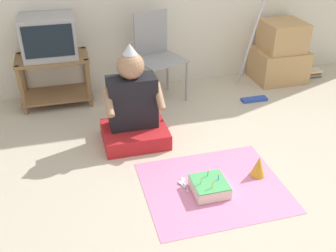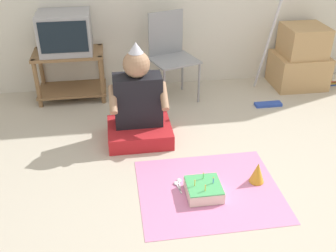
{
  "view_description": "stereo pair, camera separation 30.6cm",
  "coord_description": "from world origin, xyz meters",
  "px_view_note": "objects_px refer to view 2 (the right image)",
  "views": [
    {
      "loc": [
        -1.11,
        -2.11,
        1.91
      ],
      "look_at": [
        -0.42,
        0.43,
        0.35
      ],
      "focal_mm": 42.0,
      "sensor_mm": 36.0,
      "label": 1
    },
    {
      "loc": [
        -0.81,
        -2.17,
        1.91
      ],
      "look_at": [
        -0.42,
        0.43,
        0.35
      ],
      "focal_mm": 42.0,
      "sensor_mm": 36.0,
      "label": 2
    }
  ],
  "objects_px": {
    "cardboard_box_stack": "(300,59)",
    "dust_mop": "(268,70)",
    "book_pile": "(335,80)",
    "party_hat_blue": "(257,172)",
    "tv": "(65,33)",
    "birthday_cake": "(204,189)",
    "folding_chair": "(170,51)",
    "person_seated": "(138,108)"
  },
  "relations": [
    {
      "from": "cardboard_box_stack",
      "to": "dust_mop",
      "type": "xyz_separation_m",
      "value": [
        -0.51,
        -0.33,
        0.03
      ]
    },
    {
      "from": "dust_mop",
      "to": "book_pile",
      "type": "xyz_separation_m",
      "value": [
        0.97,
        0.3,
        -0.31
      ]
    },
    {
      "from": "party_hat_blue",
      "to": "tv",
      "type": "bearing_deg",
      "value": 130.83
    },
    {
      "from": "cardboard_box_stack",
      "to": "birthday_cake",
      "type": "relative_size",
      "value": 2.73
    },
    {
      "from": "tv",
      "to": "folding_chair",
      "type": "height_order",
      "value": "tv"
    },
    {
      "from": "book_pile",
      "to": "dust_mop",
      "type": "bearing_deg",
      "value": -162.94
    },
    {
      "from": "folding_chair",
      "to": "book_pile",
      "type": "xyz_separation_m",
      "value": [
        1.95,
        0.05,
        -0.48
      ]
    },
    {
      "from": "folding_chair",
      "to": "book_pile",
      "type": "height_order",
      "value": "folding_chair"
    },
    {
      "from": "book_pile",
      "to": "person_seated",
      "type": "bearing_deg",
      "value": -160.28
    },
    {
      "from": "party_hat_blue",
      "to": "birthday_cake",
      "type": "bearing_deg",
      "value": -168.34
    },
    {
      "from": "dust_mop",
      "to": "book_pile",
      "type": "distance_m",
      "value": 1.06
    },
    {
      "from": "tv",
      "to": "party_hat_blue",
      "type": "xyz_separation_m",
      "value": [
        1.47,
        -1.7,
        -0.63
      ]
    },
    {
      "from": "person_seated",
      "to": "cardboard_box_stack",
      "type": "bearing_deg",
      "value": 24.79
    },
    {
      "from": "person_seated",
      "to": "folding_chair",
      "type": "bearing_deg",
      "value": 63.23
    },
    {
      "from": "dust_mop",
      "to": "person_seated",
      "type": "distance_m",
      "value": 1.49
    },
    {
      "from": "book_pile",
      "to": "person_seated",
      "type": "height_order",
      "value": "person_seated"
    },
    {
      "from": "cardboard_box_stack",
      "to": "dust_mop",
      "type": "height_order",
      "value": "dust_mop"
    },
    {
      "from": "dust_mop",
      "to": "party_hat_blue",
      "type": "relative_size",
      "value": 7.08
    },
    {
      "from": "folding_chair",
      "to": "dust_mop",
      "type": "relative_size",
      "value": 0.76
    },
    {
      "from": "folding_chair",
      "to": "cardboard_box_stack",
      "type": "distance_m",
      "value": 1.5
    },
    {
      "from": "folding_chair",
      "to": "party_hat_blue",
      "type": "relative_size",
      "value": 5.38
    },
    {
      "from": "tv",
      "to": "birthday_cake",
      "type": "bearing_deg",
      "value": -60.01
    },
    {
      "from": "book_pile",
      "to": "person_seated",
      "type": "distance_m",
      "value": 2.52
    },
    {
      "from": "folding_chair",
      "to": "party_hat_blue",
      "type": "xyz_separation_m",
      "value": [
        0.43,
        -1.57,
        -0.43
      ]
    },
    {
      "from": "tv",
      "to": "dust_mop",
      "type": "bearing_deg",
      "value": -10.8
    },
    {
      "from": "folding_chair",
      "to": "cardboard_box_stack",
      "type": "relative_size",
      "value": 1.3
    },
    {
      "from": "folding_chair",
      "to": "birthday_cake",
      "type": "distance_m",
      "value": 1.72
    },
    {
      "from": "folding_chair",
      "to": "book_pile",
      "type": "relative_size",
      "value": 4.5
    },
    {
      "from": "person_seated",
      "to": "birthday_cake",
      "type": "relative_size",
      "value": 3.5
    },
    {
      "from": "tv",
      "to": "folding_chair",
      "type": "distance_m",
      "value": 1.07
    },
    {
      "from": "dust_mop",
      "to": "birthday_cake",
      "type": "xyz_separation_m",
      "value": [
        -0.99,
        -1.41,
        -0.29
      ]
    },
    {
      "from": "tv",
      "to": "birthday_cake",
      "type": "relative_size",
      "value": 2.02
    },
    {
      "from": "cardboard_box_stack",
      "to": "dust_mop",
      "type": "bearing_deg",
      "value": -147.16
    },
    {
      "from": "dust_mop",
      "to": "tv",
      "type": "bearing_deg",
      "value": 169.2
    },
    {
      "from": "party_hat_blue",
      "to": "person_seated",
      "type": "bearing_deg",
      "value": 137.2
    },
    {
      "from": "person_seated",
      "to": "party_hat_blue",
      "type": "relative_size",
      "value": 5.3
    },
    {
      "from": "book_pile",
      "to": "party_hat_blue",
      "type": "height_order",
      "value": "party_hat_blue"
    },
    {
      "from": "birthday_cake",
      "to": "dust_mop",
      "type": "bearing_deg",
      "value": 54.89
    },
    {
      "from": "tv",
      "to": "book_pile",
      "type": "distance_m",
      "value": 3.07
    },
    {
      "from": "cardboard_box_stack",
      "to": "dust_mop",
      "type": "distance_m",
      "value": 0.6
    },
    {
      "from": "folding_chair",
      "to": "dust_mop",
      "type": "distance_m",
      "value": 1.03
    },
    {
      "from": "tv",
      "to": "birthday_cake",
      "type": "distance_m",
      "value": 2.17
    }
  ]
}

